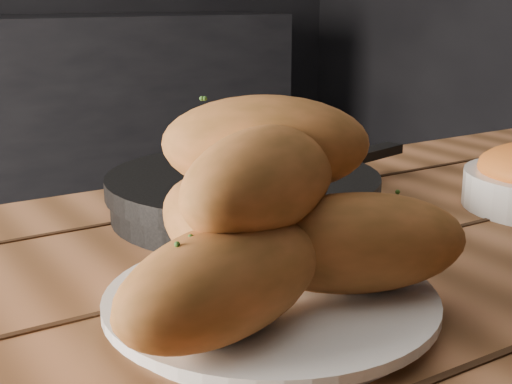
% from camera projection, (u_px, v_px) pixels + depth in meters
% --- Properties ---
extents(plate, '(0.24, 0.24, 0.02)m').
position_uv_depth(plate, '(271.00, 304.00, 0.52)').
color(plate, white).
rests_on(plate, table).
extents(bread_rolls, '(0.30, 0.24, 0.14)m').
position_uv_depth(bread_rolls, '(267.00, 214.00, 0.51)').
color(bread_rolls, '#B86633').
rests_on(bread_rolls, plate).
extents(skillet, '(0.42, 0.29, 0.05)m').
position_uv_depth(skillet, '(245.00, 193.00, 0.76)').
color(skillet, black).
rests_on(skillet, table).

